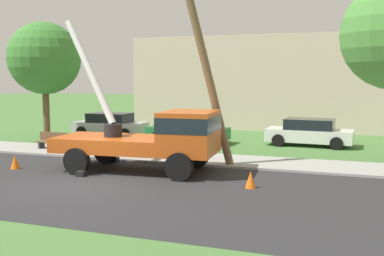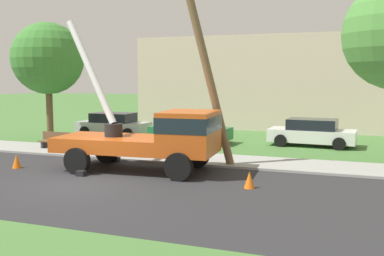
% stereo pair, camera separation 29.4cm
% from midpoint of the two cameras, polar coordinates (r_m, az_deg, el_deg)
% --- Properties ---
extents(ground_plane, '(120.00, 120.00, 0.00)m').
position_cam_midpoint_polar(ground_plane, '(26.67, 0.05, -1.32)').
color(ground_plane, '#477538').
extents(road_asphalt, '(80.00, 8.24, 0.01)m').
position_cam_midpoint_polar(road_asphalt, '(15.99, -14.22, -6.78)').
color(road_asphalt, '#2B2B2D').
rests_on(road_asphalt, ground).
extents(sidewalk_strip, '(80.00, 2.67, 0.10)m').
position_cam_midpoint_polar(sidewalk_strip, '(20.66, -5.89, -3.50)').
color(sidewalk_strip, '#9E9E99').
rests_on(sidewalk_strip, ground).
extents(utility_truck, '(6.92, 3.21, 5.98)m').
position_cam_midpoint_polar(utility_truck, '(17.20, -4.96, -0.93)').
color(utility_truck, '#C65119').
rests_on(utility_truck, ground).
extents(leaning_utility_pole, '(2.80, 1.50, 8.80)m').
position_cam_midpoint_polar(leaning_utility_pole, '(17.98, 0.89, 9.36)').
color(leaning_utility_pole, brown).
rests_on(leaning_utility_pole, ground).
extents(traffic_cone_ahead, '(0.36, 0.36, 0.56)m').
position_cam_midpoint_polar(traffic_cone_ahead, '(14.95, 6.82, -6.47)').
color(traffic_cone_ahead, orange).
rests_on(traffic_cone_ahead, ground).
extents(traffic_cone_behind, '(0.36, 0.36, 0.56)m').
position_cam_midpoint_polar(traffic_cone_behind, '(19.27, -21.78, -3.96)').
color(traffic_cone_behind, orange).
rests_on(traffic_cone_behind, ground).
extents(parked_sedan_silver, '(4.41, 2.04, 1.42)m').
position_cam_midpoint_polar(parked_sedan_silver, '(28.03, -10.56, 0.42)').
color(parked_sedan_silver, '#B7B7BF').
rests_on(parked_sedan_silver, ground).
extents(parked_sedan_green, '(4.54, 2.27, 1.42)m').
position_cam_midpoint_polar(parked_sedan_green, '(24.88, -0.89, -0.23)').
color(parked_sedan_green, '#1E6638').
rests_on(parked_sedan_green, ground).
extents(parked_sedan_white, '(4.49, 2.18, 1.42)m').
position_cam_midpoint_polar(parked_sedan_white, '(24.54, 14.21, -0.52)').
color(parked_sedan_white, silver).
rests_on(parked_sedan_white, ground).
extents(park_bench, '(1.60, 0.45, 0.90)m').
position_cam_midpoint_polar(park_bench, '(23.30, -17.52, -1.60)').
color(park_bench, brown).
rests_on(park_bench, ground).
extents(roadside_tree_near, '(3.94, 3.94, 6.59)m').
position_cam_midpoint_polar(roadside_tree_near, '(26.38, -18.39, 8.28)').
color(roadside_tree_near, brown).
rests_on(roadside_tree_near, ground).
extents(lowrise_building_backdrop, '(18.00, 6.00, 6.40)m').
position_cam_midpoint_polar(lowrise_building_backdrop, '(33.34, 8.86, 5.68)').
color(lowrise_building_backdrop, beige).
rests_on(lowrise_building_backdrop, ground).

